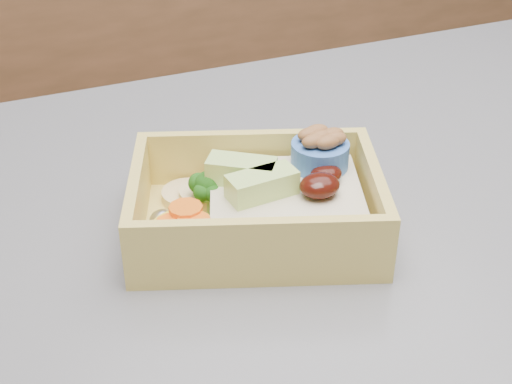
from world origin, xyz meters
name	(u,v)px	position (x,y,z in m)	size (l,w,h in m)	color
bento_box	(263,204)	(0.15, 0.04, 0.94)	(0.19, 0.17, 0.06)	#DCC15A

